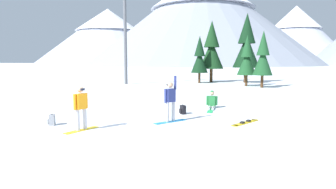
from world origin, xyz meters
name	(u,v)px	position (x,y,z in m)	size (l,w,h in m)	color
ground_plane	(105,134)	(0.00, 0.00, 0.00)	(800.00, 800.00, 0.00)	white
snowboarder_foreground	(81,107)	(-1.09, 0.26, 0.89)	(0.80, 1.46, 1.69)	yellow
snowboarder_midground	(170,101)	(1.86, 2.51, 0.94)	(1.23, 1.41, 2.00)	#1E8CD8
snowboarder_background	(212,102)	(3.29, 6.52, 0.35)	(0.63, 1.79, 0.99)	#B7B7BC
loose_snowboard_far_spare	(245,122)	(5.03, 3.07, 0.02)	(1.27, 1.77, 0.09)	yellow
backpack_black	(183,110)	(2.04, 4.46, 0.21)	(0.37, 0.38, 0.47)	black
backpack_grey	(52,120)	(-2.74, 0.75, 0.21)	(0.35, 0.38, 0.47)	gray
pine_tree_broad	(200,57)	(0.19, 24.99, 3.11)	(2.04, 2.04, 5.70)	#472D19
pine_tree_tall	(247,58)	(5.62, 21.92, 2.94)	(2.00, 2.00, 5.39)	#472D19
pine_tree_slender	(263,57)	(7.10, 20.45, 3.08)	(1.96, 1.96, 5.65)	#472D19
pine_tree_short	(212,49)	(1.43, 27.06, 4.22)	(3.05, 3.05, 7.74)	#472D19
pine_tree_twin	(247,45)	(5.68, 26.99, 4.61)	(3.25, 3.25, 8.46)	#472D19
ski_lift_tower	(125,26)	(-7.90, 21.39, 6.66)	(3.32, 0.36, 11.84)	#595B60
peak_central_summit	(108,36)	(-103.96, 217.64, 24.73)	(122.31, 122.31, 47.32)	#B2B7C6
peak_east_ridge	(202,17)	(-21.55, 204.14, 35.32)	(168.94, 168.94, 67.59)	#8C93A3
peak_north_spur	(295,34)	(52.94, 257.09, 26.17)	(93.31, 93.31, 50.08)	#B2B7C6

